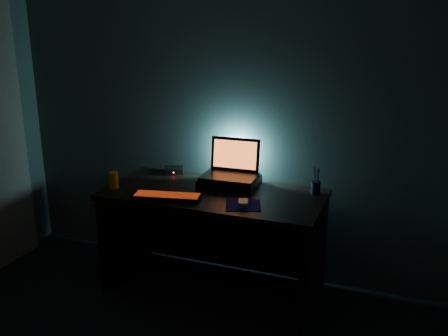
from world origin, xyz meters
name	(u,v)px	position (x,y,z in m)	size (l,w,h in m)	color
room	(47,203)	(0.00, 0.00, 1.25)	(3.50, 4.00, 2.50)	black
desk	(216,224)	(0.00, 1.67, 0.49)	(1.50, 0.70, 0.75)	black
riser	(230,182)	(0.06, 1.78, 0.78)	(0.40, 0.30, 0.06)	black
laptop	(232,168)	(0.06, 1.83, 0.87)	(0.39, 0.30, 0.26)	black
keyboard	(167,196)	(-0.24, 1.40, 0.76)	(0.47, 0.23, 0.03)	black
mousepad	(243,205)	(0.27, 1.45, 0.75)	(0.22, 0.20, 0.00)	#0B0B53
mouse	(243,203)	(0.27, 1.45, 0.77)	(0.06, 0.10, 0.03)	gray
pen_cup	(316,187)	(0.66, 1.83, 0.79)	(0.06, 0.06, 0.09)	black
juice_glass	(113,180)	(-0.68, 1.45, 0.81)	(0.07, 0.07, 0.12)	orange
router	(174,170)	(-0.44, 1.91, 0.77)	(0.17, 0.16, 0.05)	black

